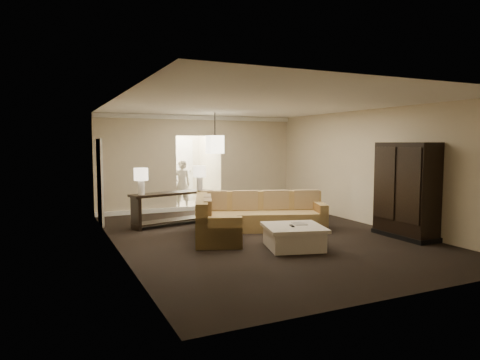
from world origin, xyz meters
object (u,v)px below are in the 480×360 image
console_table (172,205)px  armoire (406,192)px  sectional_sofa (247,217)px  coffee_table (294,236)px  drink_table (308,208)px  person (182,182)px

console_table → armoire: size_ratio=1.06×
sectional_sofa → console_table: sectional_sofa is taller
coffee_table → console_table: 3.53m
coffee_table → drink_table: drink_table is taller
drink_table → person: (-2.17, 3.50, 0.44)m
coffee_table → person: size_ratio=0.81×
drink_table → person: person is taller
coffee_table → console_table: (-1.46, 3.20, 0.26)m
console_table → drink_table: bearing=-35.2°
sectional_sofa → armoire: armoire is taller
sectional_sofa → armoire: (2.83, -1.81, 0.61)m
armoire → drink_table: armoire is taller
coffee_table → person: bearing=95.3°
armoire → drink_table: (-0.97, 2.20, -0.58)m
console_table → person: size_ratio=1.30×
sectional_sofa → console_table: size_ratio=1.65×
armoire → console_table: bearing=140.3°
console_table → drink_table: (3.12, -1.20, -0.10)m
armoire → coffee_table: bearing=175.8°
console_table → person: (0.95, 2.30, 0.34)m
drink_table → coffee_table: bearing=-129.5°
console_table → armoire: bearing=-53.9°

